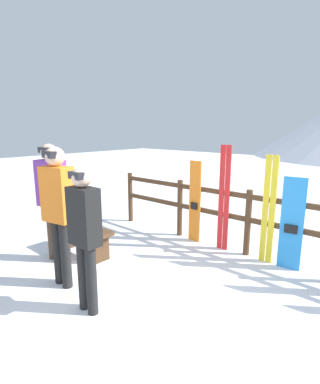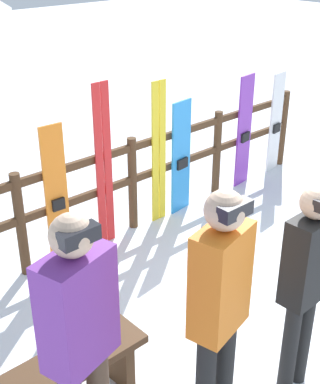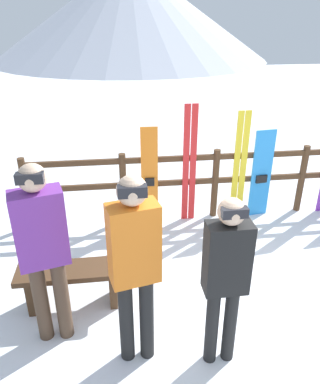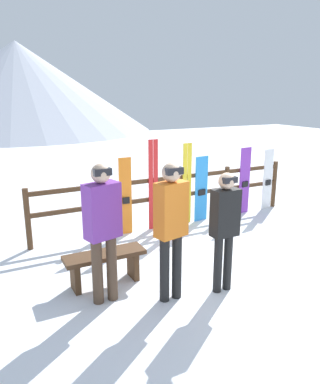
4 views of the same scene
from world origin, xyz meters
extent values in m
plane|color=white|center=(0.00, 0.00, 0.00)|extent=(40.00, 40.00, 0.00)
cylinder|color=#4C331E|center=(-1.38, 2.20, 0.54)|extent=(0.10, 0.10, 1.08)
cylinder|color=#4C331E|center=(0.00, 2.20, 0.54)|extent=(0.10, 0.10, 1.08)
cylinder|color=#4C331E|center=(1.38, 2.20, 0.54)|extent=(0.10, 0.10, 1.08)
cylinder|color=#4C331E|center=(2.77, 2.20, 0.54)|extent=(0.10, 0.10, 1.08)
cube|color=#4C331E|center=(0.00, 2.20, 0.60)|extent=(5.53, 0.05, 0.08)
cube|color=#4C331E|center=(0.00, 2.20, 0.97)|extent=(5.53, 0.05, 0.08)
cube|color=#4C331E|center=(-2.00, 0.45, 0.44)|extent=(1.13, 0.36, 0.06)
cube|color=#4C331E|center=(-1.58, 0.45, 0.21)|extent=(0.08, 0.29, 0.41)
cylinder|color=black|center=(-1.28, -0.32, 0.44)|extent=(0.13, 0.13, 0.88)
cube|color=orange|center=(-1.37, -0.32, 1.23)|extent=(0.44, 0.30, 0.70)
sphere|color=#D8B293|center=(-1.37, -0.32, 1.70)|extent=(0.24, 0.24, 0.24)
cube|color=black|center=(-1.37, -0.39, 1.73)|extent=(0.21, 0.08, 0.08)
cylinder|color=black|center=(-0.72, -0.44, 0.40)|extent=(0.12, 0.12, 0.80)
cylinder|color=black|center=(-0.56, -0.44, 0.40)|extent=(0.12, 0.12, 0.80)
cube|color=black|center=(-0.64, -0.44, 1.11)|extent=(0.36, 0.20, 0.63)
sphere|color=#D8B293|center=(-0.64, -0.44, 1.54)|extent=(0.22, 0.22, 0.22)
cube|color=#723399|center=(-2.15, 0.02, 1.23)|extent=(0.48, 0.34, 0.70)
sphere|color=#D8B293|center=(-2.15, 0.02, 1.70)|extent=(0.24, 0.24, 0.24)
cube|color=black|center=(-2.15, -0.05, 1.72)|extent=(0.21, 0.08, 0.08)
cube|color=orange|center=(-1.00, 2.14, 0.74)|extent=(0.24, 0.03, 1.48)
cube|color=black|center=(-1.00, 2.11, 0.66)|extent=(0.13, 0.04, 0.12)
cube|color=red|center=(-0.47, 2.14, 0.89)|extent=(0.09, 0.02, 1.77)
cube|color=red|center=(-0.37, 2.14, 0.89)|extent=(0.09, 0.02, 1.77)
cube|color=yellow|center=(0.29, 2.14, 0.83)|extent=(0.09, 0.02, 1.66)
cube|color=yellow|center=(0.39, 2.14, 0.83)|extent=(0.09, 0.02, 1.66)
cube|color=#288CE0|center=(0.69, 2.14, 0.68)|extent=(0.32, 0.06, 1.37)
cube|color=black|center=(0.69, 2.11, 0.62)|extent=(0.18, 0.05, 0.12)
cube|color=purple|center=(1.83, 2.14, 0.74)|extent=(0.30, 0.06, 1.48)
cube|color=black|center=(1.83, 2.11, 0.66)|extent=(0.17, 0.05, 0.12)
cube|color=white|center=(2.50, 2.14, 0.70)|extent=(0.28, 0.05, 1.40)
cube|color=black|center=(2.50, 2.11, 0.63)|extent=(0.15, 0.05, 0.12)
camera|label=1|loc=(1.99, -2.19, 2.03)|focal=28.00mm
camera|label=2|loc=(-3.37, -2.00, 3.08)|focal=50.00mm
camera|label=3|loc=(-1.48, -2.81, 2.88)|focal=35.00mm
camera|label=4|loc=(-3.50, -4.17, 2.63)|focal=35.00mm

